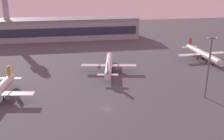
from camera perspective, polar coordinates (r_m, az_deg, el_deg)
ground_plane at (r=106.14m, az=-1.15°, el=-8.15°), size 416.00×416.00×0.00m
terminal_building at (r=221.99m, az=-11.84°, el=8.45°), size 131.46×22.40×16.40m
control_tower at (r=223.96m, az=-21.48°, el=11.79°), size 8.00×8.00×41.97m
airplane_near_gate at (r=144.02m, az=-0.69°, el=1.07°), size 29.46×37.66×9.70m
airplane_terminal_side at (r=172.48m, az=18.53°, el=3.22°), size 30.53×39.21×10.05m
apron_light_east at (r=116.57m, az=19.74°, el=1.19°), size 4.80×0.90×26.10m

